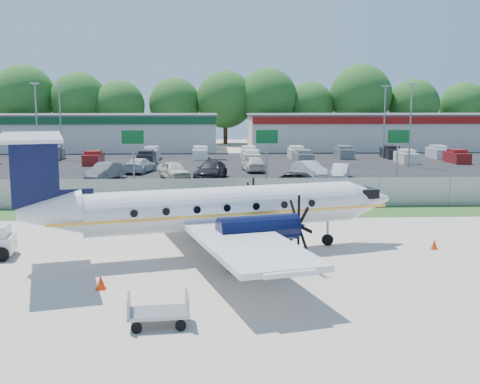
{
  "coord_description": "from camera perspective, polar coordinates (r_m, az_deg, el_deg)",
  "views": [
    {
      "loc": [
        -1.5,
        -26.61,
        7.34
      ],
      "look_at": [
        0.0,
        6.0,
        2.3
      ],
      "focal_mm": 45.0,
      "sensor_mm": 36.0,
      "label": 1
    }
  ],
  "objects": [
    {
      "name": "parked_car_c",
      "position": [
        56.02,
        -2.78,
        1.23
      ],
      "size": [
        3.52,
        6.08,
        1.66
      ],
      "primitive_type": "imported",
      "rotation": [
        0.0,
        0.0,
        -0.22
      ],
      "color": "black",
      "rests_on": "ground"
    },
    {
      "name": "sign_mid",
      "position": [
        49.86,
        2.56,
        4.48
      ],
      "size": [
        1.8,
        0.26,
        5.0
      ],
      "color": "gray",
      "rests_on": "ground"
    },
    {
      "name": "cone_nose",
      "position": [
        31.35,
        17.93,
        -4.76
      ],
      "size": [
        0.35,
        0.35,
        0.49
      ],
      "color": "#FF3608",
      "rests_on": "ground"
    },
    {
      "name": "cone_port_wing",
      "position": [
        24.31,
        -13.06,
        -8.36
      ],
      "size": [
        0.4,
        0.4,
        0.57
      ],
      "color": "#FF3608",
      "rests_on": "ground"
    },
    {
      "name": "parked_car_b",
      "position": [
        56.3,
        -6.27,
        1.23
      ],
      "size": [
        3.63,
        5.21,
        1.65
      ],
      "primitive_type": "imported",
      "rotation": [
        0.0,
        0.0,
        0.39
      ],
      "color": "beige",
      "rests_on": "ground"
    },
    {
      "name": "parked_car_d",
      "position": [
        57.72,
        6.6,
        1.41
      ],
      "size": [
        3.07,
        4.88,
        1.52
      ],
      "primitive_type": "imported",
      "rotation": [
        0.0,
        0.0,
        0.34
      ],
      "color": "silver",
      "rests_on": "ground"
    },
    {
      "name": "aircraft",
      "position": [
        28.41,
        -2.31,
        -1.54
      ],
      "size": [
        19.12,
        18.68,
        5.84
      ],
      "color": "silver",
      "rests_on": "ground"
    },
    {
      "name": "parked_car_e",
      "position": [
        57.25,
        9.49,
        1.29
      ],
      "size": [
        2.6,
        4.38,
        1.36
      ],
      "primitive_type": "imported",
      "rotation": [
        0.0,
        0.0,
        -0.3
      ],
      "color": "silver",
      "rests_on": "ground"
    },
    {
      "name": "cone_starboard_wing",
      "position": [
        37.97,
        -10.04,
        -2.09
      ],
      "size": [
        0.41,
        0.41,
        0.58
      ],
      "color": "#FF3608",
      "rests_on": "ground"
    },
    {
      "name": "sign_right",
      "position": [
        52.02,
        14.75,
        4.38
      ],
      "size": [
        1.8,
        0.26,
        5.0
      ],
      "color": "gray",
      "rests_on": "ground"
    },
    {
      "name": "far_parking_rows",
      "position": [
        72.0,
        -1.43,
        2.92
      ],
      "size": [
        56.0,
        10.0,
        1.6
      ],
      "primitive_type": null,
      "color": "gray",
      "rests_on": "ground"
    },
    {
      "name": "parking_lot",
      "position": [
        67.03,
        -1.34,
        2.49
      ],
      "size": [
        170.0,
        32.0,
        0.02
      ],
      "primitive_type": "cube",
      "color": "black",
      "rests_on": "ground"
    },
    {
      "name": "parked_car_a",
      "position": [
        56.73,
        -12.63,
        1.13
      ],
      "size": [
        3.17,
        5.11,
        1.59
      ],
      "primitive_type": "imported",
      "rotation": [
        0.0,
        0.0,
        -0.33
      ],
      "color": "#595B5E",
      "rests_on": "ground"
    },
    {
      "name": "light_pole_sw",
      "position": [
        76.9,
        -16.67,
        6.84
      ],
      "size": [
        0.9,
        0.35,
        9.09
      ],
      "color": "gray",
      "rests_on": "ground"
    },
    {
      "name": "perimeter_fence",
      "position": [
        41.13,
        -0.51,
        -0.09
      ],
      "size": [
        120.0,
        0.06,
        1.99
      ],
      "color": "gray",
      "rests_on": "ground"
    },
    {
      "name": "ground",
      "position": [
        27.64,
        0.57,
        -6.62
      ],
      "size": [
        170.0,
        170.0,
        0.0
      ],
      "primitive_type": "plane",
      "color": "beige",
      "rests_on": "ground"
    },
    {
      "name": "access_road",
      "position": [
        46.22,
        -0.74,
        -0.35
      ],
      "size": [
        170.0,
        8.0,
        0.02
      ],
      "primitive_type": "cube",
      "color": "black",
      "rests_on": "ground"
    },
    {
      "name": "tree_line",
      "position": [
        100.89,
        -1.78,
        4.59
      ],
      "size": [
        112.0,
        6.0,
        14.0
      ],
      "primitive_type": null,
      "color": "#205819",
      "rests_on": "ground"
    },
    {
      "name": "light_pole_nw",
      "position": [
        67.24,
        -18.73,
        6.52
      ],
      "size": [
        0.9,
        0.35,
        9.09
      ],
      "color": "gray",
      "rests_on": "ground"
    },
    {
      "name": "building_west",
      "position": [
        91.52,
        -16.94,
        5.44
      ],
      "size": [
        46.4,
        12.4,
        5.24
      ],
      "color": "beige",
      "rests_on": "ground"
    },
    {
      "name": "light_pole_se",
      "position": [
        77.67,
        13.54,
        6.98
      ],
      "size": [
        0.9,
        0.35,
        9.09
      ],
      "color": "gray",
      "rests_on": "ground"
    },
    {
      "name": "building_east",
      "position": [
        92.88,
        14.66,
        5.58
      ],
      "size": [
        44.4,
        12.4,
        5.24
      ],
      "color": "beige",
      "rests_on": "ground"
    },
    {
      "name": "baggage_cart_far",
      "position": [
        20.17,
        -7.75,
        -11.17
      ],
      "size": [
        2.1,
        1.39,
        1.05
      ],
      "color": "gray",
      "rests_on": "ground"
    },
    {
      "name": "road_car_mid",
      "position": [
        48.72,
        4.82,
        0.08
      ],
      "size": [
        5.26,
        3.58,
        1.66
      ],
      "primitive_type": "imported",
      "rotation": [
        0.0,
        0.0,
        -1.93
      ],
      "color": "black",
      "rests_on": "ground"
    },
    {
      "name": "light_pole_ne",
      "position": [
        68.13,
        15.88,
        6.67
      ],
      "size": [
        0.9,
        0.35,
        9.09
      ],
      "color": "gray",
      "rests_on": "ground"
    },
    {
      "name": "sign_left",
      "position": [
        50.08,
        -10.11,
        4.37
      ],
      "size": [
        1.8,
        0.26,
        5.0
      ],
      "color": "gray",
      "rests_on": "ground"
    },
    {
      "name": "parked_car_f",
      "position": [
        61.75,
        -9.43,
        1.83
      ],
      "size": [
        3.31,
        5.46,
        1.48
      ],
      "primitive_type": "imported",
      "rotation": [
        0.0,
        0.0,
        2.88
      ],
      "color": "silver",
      "rests_on": "ground"
    },
    {
      "name": "parked_car_g",
      "position": [
        61.78,
        1.26,
        1.95
      ],
      "size": [
        2.48,
        4.99,
        1.63
      ],
      "primitive_type": "imported",
      "rotation": [
        0.0,
        0.0,
        3.26
      ],
      "color": "beige",
      "rests_on": "ground"
    },
    {
      "name": "grass_verge",
      "position": [
        39.33,
        -0.4,
        -1.97
      ],
      "size": [
        170.0,
        4.0,
        0.02
      ],
      "primitive_type": "cube",
      "color": "#2D561E",
      "rests_on": "ground"
    }
  ]
}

